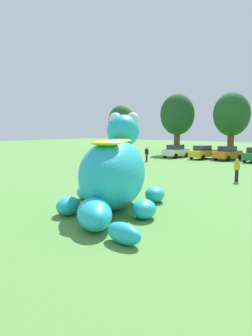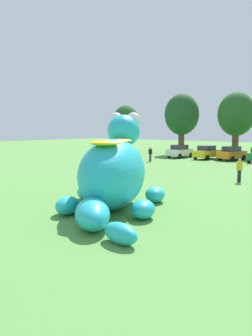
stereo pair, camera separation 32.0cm
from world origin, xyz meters
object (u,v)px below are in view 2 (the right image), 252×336
at_px(car_orange, 232,153).
at_px(car_white, 180,151).
at_px(giant_inflatable_creature, 113,173).
at_px(spectator_by_cars, 113,158).
at_px(car_yellow, 207,152).
at_px(spectator_wandering, 239,171).
at_px(spectator_mid_field, 150,154).

bearing_deg(car_orange, car_white, -173.00).
relative_size(giant_inflatable_creature, spectator_by_cars, 4.71).
bearing_deg(car_yellow, spectator_by_cars, -106.87).
bearing_deg(giant_inflatable_creature, spectator_by_cars, 131.48).
distance_m(giant_inflatable_creature, car_yellow, 27.98).
bearing_deg(spectator_wandering, spectator_mid_field, 149.29).
relative_size(spectator_mid_field, spectator_by_cars, 1.00).
bearing_deg(car_white, spectator_wandering, -47.66).
height_order(giant_inflatable_creature, spectator_by_cars, giant_inflatable_creature).
relative_size(spectator_mid_field, spectator_wandering, 1.00).
relative_size(car_white, spectator_wandering, 2.48).
relative_size(spectator_by_cars, spectator_wandering, 1.00).
relative_size(car_yellow, spectator_mid_field, 2.51).
bearing_deg(spectator_by_cars, spectator_mid_field, 87.33).
bearing_deg(spectator_mid_field, spectator_by_cars, -92.67).
bearing_deg(car_yellow, spectator_wandering, -57.15).
distance_m(giant_inflatable_creature, spectator_wandering, 11.85).
distance_m(car_yellow, car_orange, 3.09).
bearing_deg(spectator_wandering, spectator_by_cars, 172.51).
bearing_deg(spectator_mid_field, spectator_wandering, -30.71).
distance_m(car_white, spectator_mid_field, 6.75).
height_order(giant_inflatable_creature, car_yellow, giant_inflatable_creature).
distance_m(spectator_mid_field, spectator_by_cars, 6.24).
height_order(car_orange, spectator_mid_field, car_orange).
bearing_deg(giant_inflatable_creature, spectator_mid_field, 120.54).
relative_size(car_white, car_orange, 0.98).
xyz_separation_m(car_white, spectator_by_cars, (-0.36, -12.98, -0.01)).
bearing_deg(spectator_wandering, car_orange, 113.33).
xyz_separation_m(giant_inflatable_creature, spectator_by_cars, (-11.92, 13.48, -0.90)).
relative_size(giant_inflatable_creature, car_yellow, 1.87).
bearing_deg(spectator_by_cars, car_yellow, 73.13).
xyz_separation_m(car_white, spectator_mid_field, (-0.07, -6.75, -0.01)).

